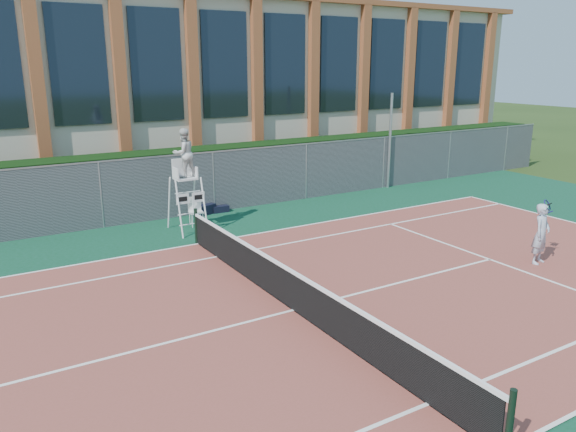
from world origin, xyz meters
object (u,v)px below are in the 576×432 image
steel_pole (390,141)px  tennis_player (541,234)px  umpire_chair (184,156)px  plastic_chair (195,209)px

steel_pole → tennis_player: bearing=-107.0°
umpire_chair → plastic_chair: size_ratio=3.51×
umpire_chair → plastic_chair: (0.48, 0.44, -1.88)m
tennis_player → plastic_chair: bearing=128.2°
umpire_chair → plastic_chair: 1.99m
plastic_chair → tennis_player: tennis_player is taller
plastic_chair → tennis_player: size_ratio=0.57×
umpire_chair → plastic_chair: bearing=42.8°
steel_pole → tennis_player: 10.06m
steel_pole → plastic_chair: 9.67m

